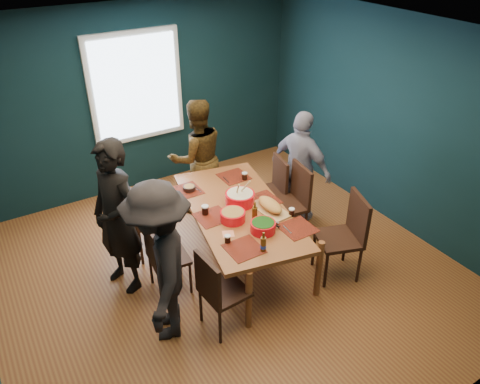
% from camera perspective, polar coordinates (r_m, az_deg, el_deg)
% --- Properties ---
extents(room, '(5.01, 5.01, 2.71)m').
position_cam_1_polar(room, '(5.05, -3.54, 3.91)').
color(room, brown).
rests_on(room, ground).
extents(dining_table, '(1.39, 2.19, 0.77)m').
position_cam_1_polar(dining_table, '(5.35, -0.21, -2.67)').
color(dining_table, brown).
rests_on(dining_table, floor).
extents(chair_left_far, '(0.53, 0.53, 1.04)m').
position_cam_1_polar(chair_left_far, '(5.68, -12.48, -2.41)').
color(chair_left_far, black).
rests_on(chair_left_far, floor).
extents(chair_left_mid, '(0.44, 0.44, 0.89)m').
position_cam_1_polar(chair_left_mid, '(5.13, -9.65, -7.39)').
color(chair_left_mid, black).
rests_on(chair_left_mid, floor).
extents(chair_left_near, '(0.45, 0.45, 0.93)m').
position_cam_1_polar(chair_left_near, '(4.63, -2.82, -11.59)').
color(chair_left_near, black).
rests_on(chair_left_near, floor).
extents(chair_right_far, '(0.50, 0.50, 0.93)m').
position_cam_1_polar(chair_right_far, '(6.21, 4.03, 0.74)').
color(chair_right_far, black).
rests_on(chair_right_far, floor).
extents(chair_right_mid, '(0.51, 0.51, 1.00)m').
position_cam_1_polar(chair_right_mid, '(5.91, 6.47, -0.66)').
color(chair_right_mid, black).
rests_on(chair_right_mid, floor).
extents(chair_right_near, '(0.59, 0.59, 1.02)m').
position_cam_1_polar(chair_right_near, '(5.39, 12.95, -4.62)').
color(chair_right_near, black).
rests_on(chair_right_near, floor).
extents(person_far_left, '(0.62, 0.76, 1.78)m').
position_cam_1_polar(person_far_left, '(5.11, -14.77, -3.12)').
color(person_far_left, black).
rests_on(person_far_left, floor).
extents(person_back, '(0.87, 0.71, 1.64)m').
position_cam_1_polar(person_back, '(6.34, -5.23, 4.21)').
color(person_back, black).
rests_on(person_back, floor).
extents(person_right, '(0.61, 0.98, 1.56)m').
position_cam_1_polar(person_right, '(6.17, 7.42, 2.84)').
color(person_right, white).
rests_on(person_right, floor).
extents(person_near_left, '(1.03, 1.26, 1.71)m').
position_cam_1_polar(person_near_left, '(4.47, -9.65, -8.61)').
color(person_near_left, black).
rests_on(person_near_left, floor).
extents(bowl_salad, '(0.28, 0.28, 0.12)m').
position_cam_1_polar(bowl_salad, '(5.08, -0.89, -2.91)').
color(bowl_salad, red).
rests_on(bowl_salad, dining_table).
extents(bowl_dumpling, '(0.34, 0.34, 0.32)m').
position_cam_1_polar(bowl_dumpling, '(5.36, 0.00, -0.70)').
color(bowl_dumpling, red).
rests_on(bowl_dumpling, dining_table).
extents(bowl_herbs, '(0.27, 0.27, 0.12)m').
position_cam_1_polar(bowl_herbs, '(4.92, 2.81, -4.21)').
color(bowl_herbs, red).
rests_on(bowl_herbs, dining_table).
extents(cutting_board, '(0.31, 0.61, 0.13)m').
position_cam_1_polar(cutting_board, '(5.25, 3.69, -1.72)').
color(cutting_board, tan).
rests_on(cutting_board, dining_table).
extents(small_bowl, '(0.15, 0.15, 0.06)m').
position_cam_1_polar(small_bowl, '(5.67, -6.20, 0.49)').
color(small_bowl, black).
rests_on(small_bowl, dining_table).
extents(beer_bottle_a, '(0.06, 0.06, 0.22)m').
position_cam_1_polar(beer_bottle_a, '(4.64, 2.86, -6.39)').
color(beer_bottle_a, '#4B2D0D').
rests_on(beer_bottle_a, dining_table).
extents(beer_bottle_b, '(0.06, 0.06, 0.23)m').
position_cam_1_polar(beer_bottle_b, '(5.07, 1.81, -2.64)').
color(beer_bottle_b, '#4B2D0D').
rests_on(beer_bottle_b, dining_table).
extents(cola_glass_a, '(0.06, 0.06, 0.09)m').
position_cam_1_polar(cola_glass_a, '(4.76, -1.53, -5.71)').
color(cola_glass_a, black).
rests_on(cola_glass_a, dining_table).
extents(cola_glass_b, '(0.07, 0.07, 0.09)m').
position_cam_1_polar(cola_glass_b, '(5.20, 6.30, -2.40)').
color(cola_glass_b, black).
rests_on(cola_glass_b, dining_table).
extents(cola_glass_c, '(0.07, 0.07, 0.10)m').
position_cam_1_polar(cola_glass_c, '(5.85, 0.57, 1.99)').
color(cola_glass_c, black).
rests_on(cola_glass_c, dining_table).
extents(cola_glass_d, '(0.08, 0.08, 0.11)m').
position_cam_1_polar(cola_glass_d, '(5.19, -4.27, -2.16)').
color(cola_glass_d, black).
rests_on(cola_glass_d, dining_table).
extents(napkin_a, '(0.18, 0.18, 0.00)m').
position_cam_1_polar(napkin_a, '(5.49, 2.79, -0.82)').
color(napkin_a, '#DE805D').
rests_on(napkin_a, dining_table).
extents(napkin_b, '(0.16, 0.16, 0.00)m').
position_cam_1_polar(napkin_b, '(4.91, -1.44, -5.13)').
color(napkin_b, '#DE805D').
rests_on(napkin_b, dining_table).
extents(napkin_c, '(0.19, 0.19, 0.00)m').
position_cam_1_polar(napkin_c, '(5.00, 6.74, -4.58)').
color(napkin_c, '#DE805D').
rests_on(napkin_c, dining_table).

